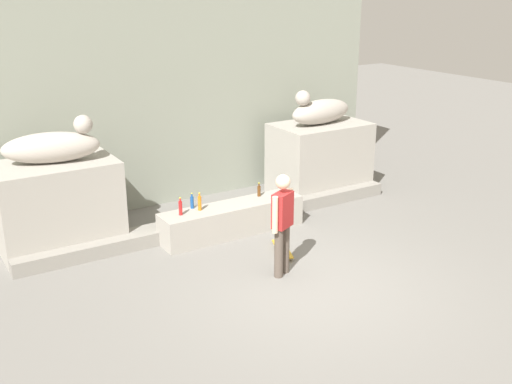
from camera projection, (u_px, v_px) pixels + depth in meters
name	position (u px, v px, depth m)	size (l,w,h in m)	color
ground_plane	(313.00, 287.00, 9.31)	(40.00, 40.00, 0.00)	slate
facade_wall	(171.00, 77.00, 12.46)	(9.54, 0.60, 5.18)	gray
pedestal_left	(58.00, 205.00, 10.53)	(2.03, 1.32, 1.54)	#A39E93
pedestal_right	(319.00, 158.00, 13.37)	(2.03, 1.32, 1.54)	#A39E93
statue_reclining_left	(53.00, 146.00, 10.20)	(1.68, 0.90, 0.78)	#B3A99E
statue_reclining_right	(320.00, 111.00, 13.01)	(1.66, 0.76, 0.78)	#B3A99E
ledge_block	(232.00, 219.00, 11.22)	(2.76, 0.61, 0.57)	#A39E93
skater	(282.00, 221.00, 9.43)	(0.50, 0.34, 1.67)	brown
skateboard	(282.00, 249.00, 10.49)	(0.47, 0.82, 0.08)	gold
bottle_blue	(192.00, 202.00, 10.91)	(0.06, 0.06, 0.29)	#194C99
bottle_brown	(259.00, 191.00, 11.54)	(0.06, 0.06, 0.27)	#593314
bottle_orange	(200.00, 203.00, 10.81)	(0.07, 0.07, 0.33)	orange
bottle_red	(180.00, 208.00, 10.59)	(0.06, 0.06, 0.32)	red
stair_step	(221.00, 220.00, 11.61)	(7.73, 0.50, 0.25)	gray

